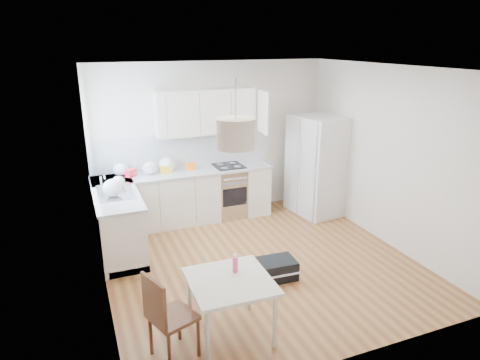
{
  "coord_description": "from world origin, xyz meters",
  "views": [
    {
      "loc": [
        -2.29,
        -4.96,
        3.03
      ],
      "look_at": [
        -0.14,
        0.4,
        1.13
      ],
      "focal_mm": 32.0,
      "sensor_mm": 36.0,
      "label": 1
    }
  ],
  "objects_px": {
    "refrigerator": "(318,166)",
    "gym_bag": "(274,269)",
    "dining_table": "(230,286)",
    "dining_chair": "(173,315)"
  },
  "relations": [
    {
      "from": "dining_chair",
      "to": "gym_bag",
      "type": "height_order",
      "value": "dining_chair"
    },
    {
      "from": "dining_table",
      "to": "dining_chair",
      "type": "relative_size",
      "value": 0.92
    },
    {
      "from": "refrigerator",
      "to": "gym_bag",
      "type": "relative_size",
      "value": 3.15
    },
    {
      "from": "refrigerator",
      "to": "dining_table",
      "type": "bearing_deg",
      "value": -142.87
    },
    {
      "from": "refrigerator",
      "to": "dining_chair",
      "type": "distance_m",
      "value": 4.32
    },
    {
      "from": "dining_chair",
      "to": "gym_bag",
      "type": "xyz_separation_m",
      "value": [
        1.57,
        0.95,
        -0.34
      ]
    },
    {
      "from": "dining_table",
      "to": "gym_bag",
      "type": "xyz_separation_m",
      "value": [
        0.94,
        0.86,
        -0.47
      ]
    },
    {
      "from": "dining_chair",
      "to": "gym_bag",
      "type": "bearing_deg",
      "value": 11.24
    },
    {
      "from": "refrigerator",
      "to": "gym_bag",
      "type": "distance_m",
      "value": 2.61
    },
    {
      "from": "dining_chair",
      "to": "refrigerator",
      "type": "bearing_deg",
      "value": 19.83
    }
  ]
}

